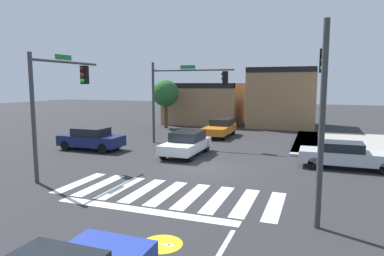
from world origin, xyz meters
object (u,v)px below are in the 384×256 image
traffic_signal_southeast (323,83)px  car_orange (220,128)px  car_white (186,143)px  roadside_tree (166,94)px  traffic_signal_northwest (183,88)px  car_navy (91,139)px  traffic_signal_southwest (59,91)px  car_silver (347,155)px

traffic_signal_southeast → car_orange: size_ratio=1.41×
car_white → roadside_tree: size_ratio=0.92×
car_orange → roadside_tree: roadside_tree is taller
traffic_signal_northwest → car_orange: size_ratio=1.38×
car_navy → traffic_signal_southeast: bearing=-23.0°
car_orange → car_navy: bearing=-37.0°
traffic_signal_southwest → car_orange: traffic_signal_southwest is taller
traffic_signal_northwest → car_white: 4.87m
traffic_signal_southeast → traffic_signal_southwest: bearing=87.8°
car_white → car_silver: (8.92, -0.25, -0.05)m
traffic_signal_northwest → car_navy: (-4.95, -3.92, -3.25)m
car_white → car_navy: bearing=-84.5°
traffic_signal_southeast → car_silver: traffic_signal_southeast is taller
roadside_tree → traffic_signal_southwest: bearing=-81.8°
traffic_signal_southwest → car_white: 8.04m
traffic_signal_northwest → car_white: size_ratio=1.40×
traffic_signal_southeast → car_silver: bearing=-12.2°
traffic_signal_northwest → car_orange: (1.43, 4.55, -3.28)m
car_navy → car_orange: 10.60m
car_navy → roadside_tree: 12.29m
traffic_signal_southeast → car_navy: (-14.01, 5.96, -3.59)m
traffic_signal_southwest → car_navy: (-2.40, 5.52, -3.22)m
traffic_signal_southeast → car_navy: 15.64m
car_orange → traffic_signal_northwest: bearing=-17.5°
traffic_signal_southwest → car_white: bearing=-33.5°
traffic_signal_southwest → car_silver: 14.62m
car_navy → roadside_tree: size_ratio=0.90×
roadside_tree → traffic_signal_southeast: bearing=-51.8°
traffic_signal_southeast → car_navy: size_ratio=1.46×
car_navy → car_orange: car_navy is taller
car_orange → car_white: (0.08, -7.84, 0.02)m
traffic_signal_southeast → traffic_signal_southwest: (-11.61, 0.44, -0.38)m
traffic_signal_northwest → car_silver: size_ratio=1.27×
traffic_signal_southeast → traffic_signal_northwest: 13.40m
car_orange → roadside_tree: 7.86m
car_navy → traffic_signal_northwest: bearing=38.3°
car_navy → roadside_tree: (-0.12, 12.01, 2.61)m
roadside_tree → car_navy: bearing=-89.4°
traffic_signal_southeast → car_white: size_ratio=1.42×
traffic_signal_northwest → roadside_tree: bearing=122.1°
car_navy → car_white: bearing=5.5°
car_white → traffic_signal_southeast: bearing=48.9°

